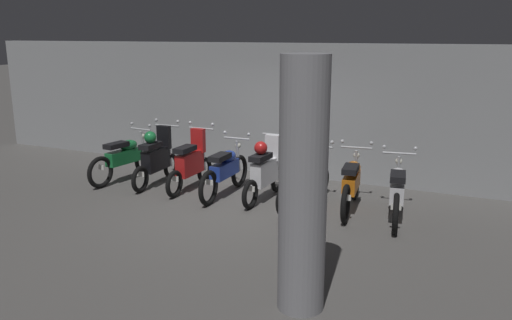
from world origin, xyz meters
The scene contains 11 objects.
ground_plane centered at (0.00, 0.00, 0.00)m, with size 80.00×80.00×0.00m, color #565451.
back_wall centered at (0.00, 2.59, 1.42)m, with size 16.00×0.30×2.83m, color gray.
motorbike_slot_0 centered at (-2.81, 0.67, 0.49)m, with size 0.59×1.95×1.15m.
motorbike_slot_1 centered at (-2.01, 0.67, 0.57)m, with size 0.59×1.68×1.29m.
motorbike_slot_2 centered at (-1.21, 0.69, 0.53)m, with size 0.59×1.68×1.29m.
motorbike_slot_3 centered at (-0.40, 0.62, 0.49)m, with size 0.59×1.95×1.15m.
motorbike_slot_4 centered at (0.40, 0.67, 0.57)m, with size 0.56×1.68×1.18m.
motorbike_slot_5 centered at (1.21, 0.60, 0.49)m, with size 0.58×1.94×1.15m.
motorbike_slot_6 centered at (2.01, 0.75, 0.49)m, with size 0.59×1.95×1.15m.
motorbike_slot_7 centered at (2.81, 0.60, 0.49)m, with size 0.58×1.94×1.15m.
support_pillar centered at (2.33, -2.77, 1.42)m, with size 0.53×0.53×2.83m, color gray.
Camera 1 is at (4.08, -7.87, 3.03)m, focal length 36.53 mm.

